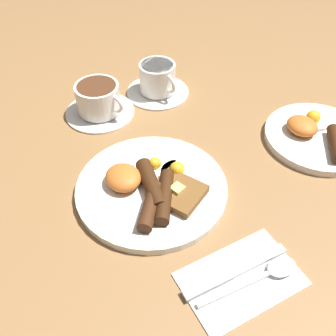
{
  "coord_description": "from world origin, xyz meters",
  "views": [
    {
      "loc": [
        0.4,
        -0.23,
        0.52
      ],
      "look_at": [
        -0.01,
        0.04,
        0.03
      ],
      "focal_mm": 42.0,
      "sensor_mm": 36.0,
      "label": 1
    }
  ],
  "objects_px": {
    "spoon": "(271,272)",
    "teacup_near": "(99,101)",
    "breakfast_plate_far": "(317,135)",
    "teacup_far": "(158,81)",
    "breakfast_plate_near": "(152,187)",
    "knife": "(230,274)"
  },
  "relations": [
    {
      "from": "spoon",
      "to": "teacup_near",
      "type": "bearing_deg",
      "value": 101.96
    },
    {
      "from": "breakfast_plate_far",
      "to": "knife",
      "type": "distance_m",
      "value": 0.37
    },
    {
      "from": "breakfast_plate_far",
      "to": "teacup_far",
      "type": "distance_m",
      "value": 0.36
    },
    {
      "from": "spoon",
      "to": "breakfast_plate_near",
      "type": "bearing_deg",
      "value": 112.62
    },
    {
      "from": "teacup_near",
      "to": "knife",
      "type": "bearing_deg",
      "value": -1.73
    },
    {
      "from": "breakfast_plate_far",
      "to": "teacup_far",
      "type": "relative_size",
      "value": 1.49
    },
    {
      "from": "breakfast_plate_far",
      "to": "knife",
      "type": "relative_size",
      "value": 1.21
    },
    {
      "from": "breakfast_plate_near",
      "to": "spoon",
      "type": "xyz_separation_m",
      "value": [
        0.23,
        0.06,
        -0.0
      ]
    },
    {
      "from": "spoon",
      "to": "breakfast_plate_far",
      "type": "bearing_deg",
      "value": 38.92
    },
    {
      "from": "breakfast_plate_near",
      "to": "teacup_far",
      "type": "distance_m",
      "value": 0.31
    },
    {
      "from": "teacup_far",
      "to": "spoon",
      "type": "distance_m",
      "value": 0.5
    },
    {
      "from": "knife",
      "to": "breakfast_plate_near",
      "type": "bearing_deg",
      "value": 98.44
    },
    {
      "from": "breakfast_plate_far",
      "to": "knife",
      "type": "bearing_deg",
      "value": -66.87
    },
    {
      "from": "breakfast_plate_near",
      "to": "breakfast_plate_far",
      "type": "relative_size",
      "value": 1.24
    },
    {
      "from": "breakfast_plate_far",
      "to": "teacup_far",
      "type": "bearing_deg",
      "value": -150.04
    },
    {
      "from": "breakfast_plate_near",
      "to": "spoon",
      "type": "bearing_deg",
      "value": 15.08
    },
    {
      "from": "breakfast_plate_far",
      "to": "spoon",
      "type": "relative_size",
      "value": 1.27
    },
    {
      "from": "teacup_near",
      "to": "breakfast_plate_far",
      "type": "bearing_deg",
      "value": 45.93
    },
    {
      "from": "teacup_near",
      "to": "spoon",
      "type": "distance_m",
      "value": 0.49
    },
    {
      "from": "teacup_near",
      "to": "spoon",
      "type": "bearing_deg",
      "value": 4.41
    },
    {
      "from": "teacup_near",
      "to": "teacup_far",
      "type": "height_order",
      "value": "teacup_far"
    },
    {
      "from": "teacup_near",
      "to": "knife",
      "type": "distance_m",
      "value": 0.46
    }
  ]
}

